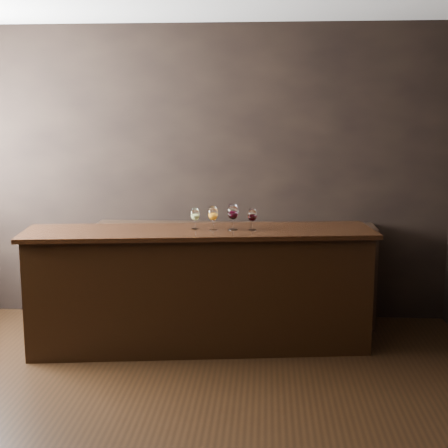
# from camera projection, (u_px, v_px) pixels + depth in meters

# --- Properties ---
(ground) EXTENTS (5.00, 5.00, 0.00)m
(ground) POSITION_uv_depth(u_px,v_px,m) (144.00, 422.00, 4.03)
(ground) COLOR black
(ground) RESTS_ON ground
(room_shell) EXTENTS (5.02, 4.52, 2.81)m
(room_shell) POSITION_uv_depth(u_px,v_px,m) (104.00, 140.00, 3.84)
(room_shell) COLOR black
(room_shell) RESTS_ON ground
(bar_counter) EXTENTS (2.86, 0.96, 0.98)m
(bar_counter) POSITION_uv_depth(u_px,v_px,m) (200.00, 291.00, 5.27)
(bar_counter) COLOR black
(bar_counter) RESTS_ON ground
(bar_top) EXTENTS (2.96, 1.04, 0.04)m
(bar_top) POSITION_uv_depth(u_px,v_px,m) (199.00, 232.00, 5.18)
(bar_top) COLOR black
(bar_top) RESTS_ON bar_counter
(back_bar_shelf) EXTENTS (2.62, 0.40, 0.94)m
(back_bar_shelf) POSITION_uv_depth(u_px,v_px,m) (234.00, 274.00, 5.91)
(back_bar_shelf) COLOR black
(back_bar_shelf) RESTS_ON ground
(glass_white) EXTENTS (0.07, 0.07, 0.18)m
(glass_white) POSITION_uv_depth(u_px,v_px,m) (195.00, 215.00, 5.19)
(glass_white) COLOR white
(glass_white) RESTS_ON bar_top
(glass_amber) EXTENTS (0.08, 0.08, 0.20)m
(glass_amber) POSITION_uv_depth(u_px,v_px,m) (213.00, 214.00, 5.15)
(glass_amber) COLOR white
(glass_amber) RESTS_ON bar_top
(glass_red_a) EXTENTS (0.09, 0.09, 0.22)m
(glass_red_a) POSITION_uv_depth(u_px,v_px,m) (233.00, 212.00, 5.15)
(glass_red_a) COLOR white
(glass_red_a) RESTS_ON bar_top
(glass_red_b) EXTENTS (0.08, 0.08, 0.18)m
(glass_red_b) POSITION_uv_depth(u_px,v_px,m) (252.00, 215.00, 5.14)
(glass_red_b) COLOR white
(glass_red_b) RESTS_ON bar_top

